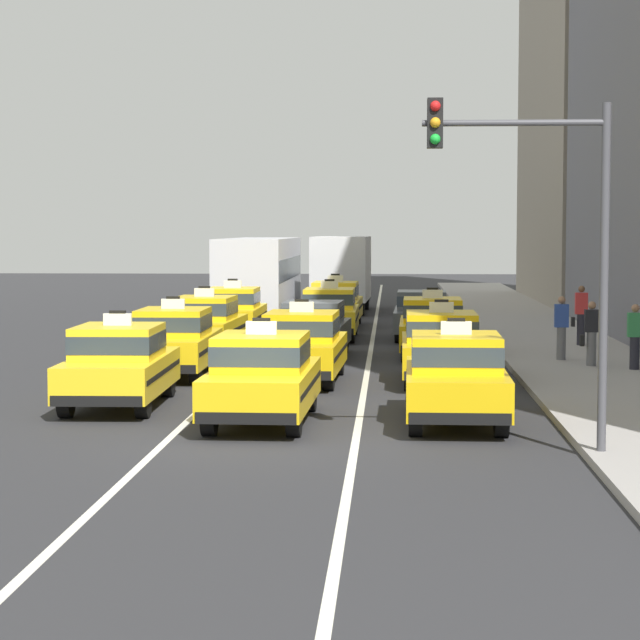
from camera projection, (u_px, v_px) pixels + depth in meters
ground_plane at (263, 438)px, 21.58m from camera, size 160.00×160.00×0.00m
lane_stripe_left_center at (276, 338)px, 41.58m from camera, size 0.14×80.00×0.01m
lane_stripe_center_right at (373, 338)px, 41.41m from camera, size 0.14×80.00×0.01m
sidewalk_curb at (565, 352)px, 36.11m from camera, size 4.00×90.00×0.15m
taxi_left_nearest at (119, 364)px, 25.31m from camera, size 1.91×4.60×1.96m
taxi_left_second at (174, 340)px, 30.61m from camera, size 1.85×4.57×1.96m
taxi_left_third at (205, 324)px, 36.13m from camera, size 1.96×4.62×1.96m
taxi_left_fourth at (233, 311)px, 41.51m from camera, size 1.84×4.57×1.96m
bus_left_fifth at (260, 273)px, 50.94m from camera, size 2.54×11.21×3.22m
sedan_left_sixth at (276, 287)px, 59.44m from camera, size 1.99×4.39×1.58m
taxi_center_nearest at (262, 376)px, 23.19m from camera, size 1.92×4.60×1.96m
taxi_center_second at (302, 345)px, 29.39m from camera, size 1.95×4.61×1.96m
sedan_center_third at (313, 327)px, 35.05m from camera, size 1.98×4.38×1.58m
taxi_center_fourth at (330, 312)px, 41.09m from camera, size 1.83×4.56×1.96m
taxi_center_fifth at (335, 303)px, 46.21m from camera, size 1.92×4.60×1.96m
box_truck_center_sixth at (343, 271)px, 54.60m from camera, size 2.45×7.02×3.27m
taxi_right_nearest at (456, 376)px, 23.15m from camera, size 1.88×4.59×1.96m
taxi_right_second at (441, 346)px, 29.26m from camera, size 1.85×4.57×1.96m
taxi_right_third at (432, 326)px, 35.26m from camera, size 1.90×4.59×1.96m
sedan_right_fourth at (422, 313)px, 41.01m from camera, size 1.88×4.35×1.58m
pedestrian_near_crosswalk at (561, 328)px, 33.11m from camera, size 0.36×0.24×1.67m
pedestrian_mid_block at (591, 334)px, 31.65m from camera, size 0.47×0.24×1.62m
pedestrian_by_storefront at (635, 336)px, 30.79m from camera, size 0.36×0.24×1.60m
pedestrian_trailing at (581, 315)px, 37.32m from camera, size 0.47×0.24×1.76m
traffic_light_pole at (541, 213)px, 19.29m from camera, size 2.87×0.33×5.58m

